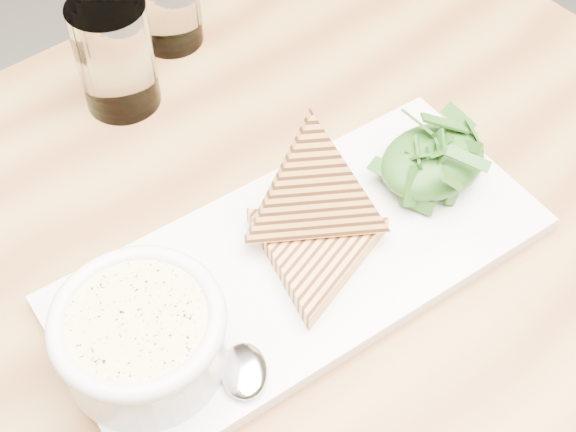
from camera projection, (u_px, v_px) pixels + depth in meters
table_top at (205, 303)px, 0.70m from camera, size 1.12×0.77×0.04m
table_leg_br at (370, 146)px, 1.34m from camera, size 0.06×0.06×0.72m
platter at (302, 261)px, 0.69m from camera, size 0.43×0.21×0.01m
soup_bowl at (143, 342)px, 0.60m from camera, size 0.13×0.13×0.05m
soup at (137, 321)px, 0.58m from camera, size 0.11×0.11×0.01m
bowl_rim at (137, 320)px, 0.58m from camera, size 0.13×0.13×0.01m
sandwich_flat at (315, 252)px, 0.68m from camera, size 0.18×0.18×0.02m
sandwich_lean at (315, 194)px, 0.67m from camera, size 0.19×0.19×0.16m
salad_base at (432, 161)px, 0.73m from camera, size 0.10×0.08×0.04m
arugula_pile at (434, 156)px, 0.72m from camera, size 0.11×0.10×0.05m
spoon_bowl at (244, 371)px, 0.61m from camera, size 0.06×0.06×0.01m
glass_near at (115, 56)px, 0.78m from camera, size 0.08×0.08×0.12m
glass_far at (167, 0)px, 0.84m from camera, size 0.07×0.07×0.11m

